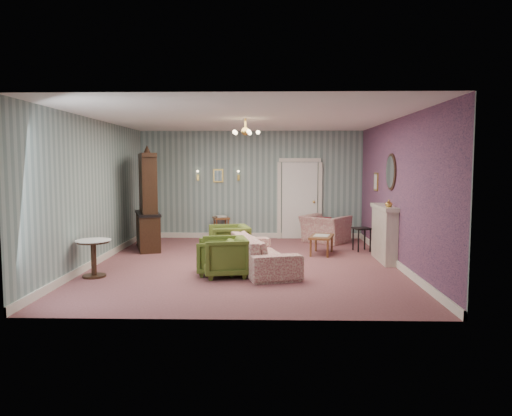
{
  "coord_description": "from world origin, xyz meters",
  "views": [
    {
      "loc": [
        0.45,
        -9.58,
        2.0
      ],
      "look_at": [
        0.2,
        0.4,
        1.1
      ],
      "focal_mm": 33.9,
      "sensor_mm": 36.0,
      "label": 1
    }
  ],
  "objects_px": {
    "sofa_chintz": "(262,247)",
    "coffee_table": "(322,245)",
    "pedestal_table": "(94,258)",
    "wingback_chair": "(325,224)",
    "olive_chair_c": "(229,241)",
    "olive_chair_a": "(225,255)",
    "olive_chair_b": "(216,255)",
    "fireplace": "(384,233)",
    "side_table_black": "(362,239)",
    "dresser": "(147,199)"
  },
  "relations": [
    {
      "from": "fireplace",
      "to": "dresser",
      "type": "bearing_deg",
      "value": 166.12
    },
    {
      "from": "side_table_black",
      "to": "pedestal_table",
      "type": "distance_m",
      "value": 5.92
    },
    {
      "from": "olive_chair_b",
      "to": "sofa_chintz",
      "type": "relative_size",
      "value": 0.31
    },
    {
      "from": "coffee_table",
      "to": "pedestal_table",
      "type": "xyz_separation_m",
      "value": [
        -4.3,
        -2.3,
        0.12
      ]
    },
    {
      "from": "coffee_table",
      "to": "olive_chair_c",
      "type": "bearing_deg",
      "value": -161.82
    },
    {
      "from": "olive_chair_a",
      "to": "dresser",
      "type": "relative_size",
      "value": 0.33
    },
    {
      "from": "olive_chair_b",
      "to": "pedestal_table",
      "type": "xyz_separation_m",
      "value": [
        -2.16,
        -0.28,
        -0.02
      ]
    },
    {
      "from": "olive_chair_b",
      "to": "dresser",
      "type": "bearing_deg",
      "value": -147.45
    },
    {
      "from": "olive_chair_a",
      "to": "coffee_table",
      "type": "distance_m",
      "value": 2.95
    },
    {
      "from": "dresser",
      "to": "pedestal_table",
      "type": "xyz_separation_m",
      "value": [
        -0.25,
        -2.88,
        -0.86
      ]
    },
    {
      "from": "olive_chair_a",
      "to": "wingback_chair",
      "type": "distance_m",
      "value": 4.46
    },
    {
      "from": "pedestal_table",
      "to": "wingback_chair",
      "type": "bearing_deg",
      "value": 40.97
    },
    {
      "from": "olive_chair_c",
      "to": "sofa_chintz",
      "type": "distance_m",
      "value": 1.19
    },
    {
      "from": "sofa_chintz",
      "to": "coffee_table",
      "type": "relative_size",
      "value": 2.73
    },
    {
      "from": "olive_chair_a",
      "to": "pedestal_table",
      "type": "height_order",
      "value": "olive_chair_a"
    },
    {
      "from": "wingback_chair",
      "to": "pedestal_table",
      "type": "bearing_deg",
      "value": 79.96
    },
    {
      "from": "dresser",
      "to": "fireplace",
      "type": "relative_size",
      "value": 1.71
    },
    {
      "from": "wingback_chair",
      "to": "fireplace",
      "type": "relative_size",
      "value": 0.76
    },
    {
      "from": "olive_chair_b",
      "to": "wingback_chair",
      "type": "distance_m",
      "value": 4.41
    },
    {
      "from": "dresser",
      "to": "coffee_table",
      "type": "bearing_deg",
      "value": -26.97
    },
    {
      "from": "olive_chair_b",
      "to": "dresser",
      "type": "relative_size",
      "value": 0.29
    },
    {
      "from": "olive_chair_a",
      "to": "side_table_black",
      "type": "height_order",
      "value": "olive_chair_a"
    },
    {
      "from": "olive_chair_b",
      "to": "pedestal_table",
      "type": "bearing_deg",
      "value": -86.31
    },
    {
      "from": "olive_chair_a",
      "to": "olive_chair_b",
      "type": "xyz_separation_m",
      "value": [
        -0.17,
        0.17,
        -0.04
      ]
    },
    {
      "from": "dresser",
      "to": "coffee_table",
      "type": "distance_m",
      "value": 4.21
    },
    {
      "from": "pedestal_table",
      "to": "side_table_black",
      "type": "bearing_deg",
      "value": 27.17
    },
    {
      "from": "olive_chair_c",
      "to": "side_table_black",
      "type": "relative_size",
      "value": 1.48
    },
    {
      "from": "sofa_chintz",
      "to": "coffee_table",
      "type": "height_order",
      "value": "sofa_chintz"
    },
    {
      "from": "olive_chair_b",
      "to": "olive_chair_c",
      "type": "distance_m",
      "value": 1.36
    },
    {
      "from": "olive_chair_c",
      "to": "coffee_table",
      "type": "height_order",
      "value": "olive_chair_c"
    },
    {
      "from": "olive_chair_b",
      "to": "coffee_table",
      "type": "height_order",
      "value": "olive_chair_b"
    },
    {
      "from": "olive_chair_b",
      "to": "sofa_chintz",
      "type": "distance_m",
      "value": 0.92
    },
    {
      "from": "olive_chair_c",
      "to": "sofa_chintz",
      "type": "bearing_deg",
      "value": 22.65
    },
    {
      "from": "olive_chair_b",
      "to": "coffee_table",
      "type": "xyz_separation_m",
      "value": [
        2.14,
        2.02,
        -0.14
      ]
    },
    {
      "from": "side_table_black",
      "to": "dresser",
      "type": "bearing_deg",
      "value": 177.94
    },
    {
      "from": "wingback_chair",
      "to": "olive_chair_c",
      "type": "bearing_deg",
      "value": 84.52
    },
    {
      "from": "wingback_chair",
      "to": "dresser",
      "type": "relative_size",
      "value": 0.45
    },
    {
      "from": "sofa_chintz",
      "to": "fireplace",
      "type": "height_order",
      "value": "fireplace"
    },
    {
      "from": "pedestal_table",
      "to": "olive_chair_a",
      "type": "bearing_deg",
      "value": 2.8
    },
    {
      "from": "olive_chair_a",
      "to": "sofa_chintz",
      "type": "relative_size",
      "value": 0.35
    },
    {
      "from": "sofa_chintz",
      "to": "coffee_table",
      "type": "xyz_separation_m",
      "value": [
        1.32,
        1.63,
        -0.23
      ]
    },
    {
      "from": "olive_chair_b",
      "to": "wingback_chair",
      "type": "xyz_separation_m",
      "value": [
        2.41,
        3.69,
        0.11
      ]
    },
    {
      "from": "olive_chair_c",
      "to": "pedestal_table",
      "type": "bearing_deg",
      "value": -67.55
    },
    {
      "from": "side_table_black",
      "to": "pedestal_table",
      "type": "height_order",
      "value": "pedestal_table"
    },
    {
      "from": "dresser",
      "to": "side_table_black",
      "type": "bearing_deg",
      "value": -20.83
    },
    {
      "from": "olive_chair_b",
      "to": "fireplace",
      "type": "distance_m",
      "value": 3.6
    },
    {
      "from": "wingback_chair",
      "to": "pedestal_table",
      "type": "distance_m",
      "value": 6.05
    },
    {
      "from": "side_table_black",
      "to": "coffee_table",
      "type": "bearing_deg",
      "value": -157.38
    },
    {
      "from": "olive_chair_a",
      "to": "fireplace",
      "type": "height_order",
      "value": "fireplace"
    },
    {
      "from": "dresser",
      "to": "pedestal_table",
      "type": "height_order",
      "value": "dresser"
    }
  ]
}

